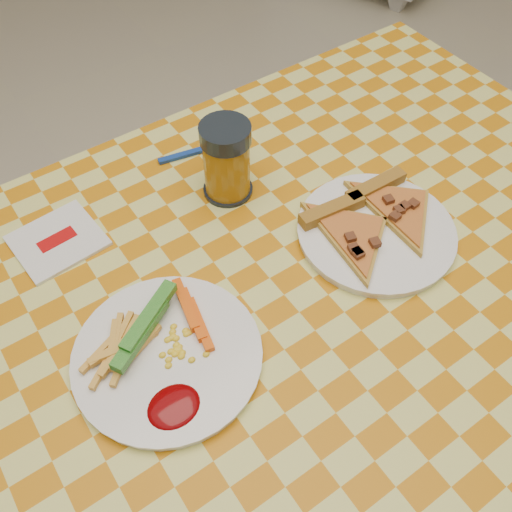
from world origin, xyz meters
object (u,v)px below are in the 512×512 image
object	(u,v)px
plate_right	(376,233)
table	(282,322)
drink_glass	(227,161)
plate_left	(168,357)

from	to	relation	value
plate_right	table	bearing A→B (deg)	-176.94
table	drink_glass	bearing A→B (deg)	77.90
table	drink_glass	xyz separation A→B (m)	(0.05, 0.22, 0.14)
table	drink_glass	distance (m)	0.26
plate_left	drink_glass	bearing A→B (deg)	42.87
table	plate_right	size ratio (longest dim) A/B	5.45
table	plate_left	distance (m)	0.20
plate_right	drink_glass	xyz separation A→B (m)	(-0.13, 0.21, 0.06)
plate_left	drink_glass	world-z (taller)	drink_glass
table	plate_left	size ratio (longest dim) A/B	5.33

